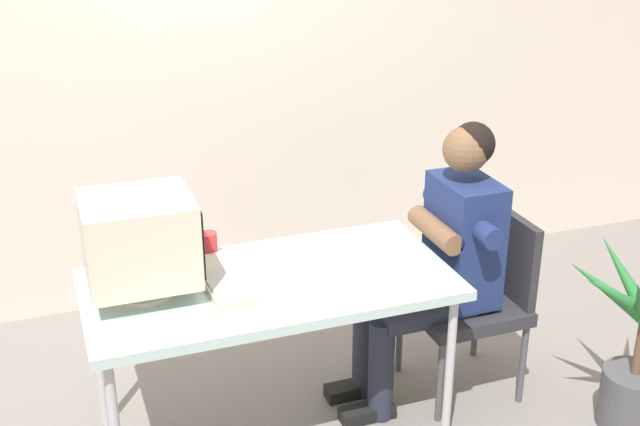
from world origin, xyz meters
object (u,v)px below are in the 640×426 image
at_px(crt_monitor, 140,240).
at_px(person_seated, 440,258).
at_px(office_chair, 476,292).
at_px(keyboard, 221,279).
at_px(desk, 269,290).
at_px(potted_plant, 640,344).
at_px(desk_mug, 208,245).

height_order(crt_monitor, person_seated, person_seated).
bearing_deg(crt_monitor, office_chair, 0.05).
bearing_deg(crt_monitor, person_seated, 0.06).
height_order(keyboard, office_chair, office_chair).
height_order(desk, potted_plant, potted_plant).
xyz_separation_m(office_chair, person_seated, (-0.19, 0.00, 0.20)).
bearing_deg(desk, crt_monitor, 174.85).
relative_size(desk, office_chair, 1.72).
relative_size(person_seated, desk_mug, 11.80).
relative_size(desk, keyboard, 3.11).
height_order(person_seated, desk_mug, person_seated).
height_order(desk, office_chair, office_chair).
height_order(office_chair, desk_mug, desk_mug).
bearing_deg(keyboard, desk, -11.89).
bearing_deg(person_seated, desk_mug, 165.90).
relative_size(crt_monitor, person_seated, 0.32).
bearing_deg(person_seated, office_chair, -0.00).
xyz_separation_m(desk, person_seated, (0.77, 0.04, -0.01)).
xyz_separation_m(crt_monitor, keyboard, (0.29, -0.00, -0.21)).
bearing_deg(office_chair, crt_monitor, -179.95).
bearing_deg(office_chair, desk_mug, 168.23).
bearing_deg(desk, desk_mug, 121.78).
bearing_deg(person_seated, keyboard, -179.64).
xyz_separation_m(desk, potted_plant, (1.44, -0.46, -0.28)).
relative_size(potted_plant, desk_mug, 7.81).
xyz_separation_m(desk, desk_mug, (-0.17, 0.28, 0.10)).
relative_size(keyboard, office_chair, 0.55).
bearing_deg(crt_monitor, desk_mug, 38.66).
bearing_deg(desk_mug, keyboard, -91.39).
relative_size(desk, potted_plant, 1.71).
height_order(desk, crt_monitor, crt_monitor).
bearing_deg(person_seated, desk, -176.74).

